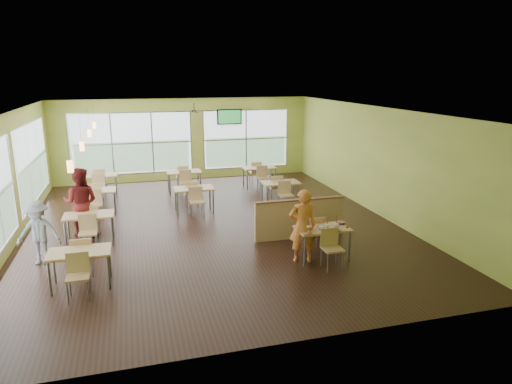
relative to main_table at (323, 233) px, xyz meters
The scene contains 20 objects.
room 3.73m from the main_table, 123.69° to the left, with size 12.00×12.04×3.20m.
window_bays 7.70m from the main_table, 127.41° to the left, with size 9.24×10.24×2.38m.
main_table is the anchor object (origin of this frame).
half_wall_divider 1.45m from the main_table, 90.00° to the left, with size 2.40×0.14×1.04m.
dining_tables 5.61m from the main_table, 122.91° to the left, with size 6.92×8.72×0.87m.
pendant_lights 6.62m from the main_table, 144.75° to the left, with size 0.11×7.31×0.86m.
ceiling_fan 6.73m from the main_table, 108.43° to the left, with size 1.25×1.25×0.29m.
tv_backwall 9.08m from the main_table, 91.29° to the left, with size 1.00×0.07×0.60m.
man_plaid 0.54m from the main_table, behind, with size 0.62×0.41×1.69m, color #E64619.
patron_maroon 6.24m from the main_table, 150.32° to the left, with size 0.89×0.69×1.82m, color #5D1615.
patron_grey 6.35m from the main_table, 166.82° to the left, with size 0.95×0.54×1.46m, color slate.
cup_blue 0.46m from the main_table, 163.81° to the right, with size 0.10×0.10×0.35m.
cup_yellow 0.33m from the main_table, 122.01° to the right, with size 0.09×0.09×0.34m.
cup_red_near 0.23m from the main_table, 69.09° to the right, with size 0.09×0.09×0.32m.
cup_red_far 0.36m from the main_table, 40.48° to the right, with size 0.10×0.10×0.37m.
food_basket 0.56m from the main_table, 15.65° to the left, with size 0.21×0.21×0.05m.
ketchup_cup 0.58m from the main_table, 14.44° to the right, with size 0.07×0.07×0.03m, color #A80B02.
wrapper_left 0.55m from the main_table, 148.62° to the right, with size 0.14×0.13×0.04m, color #A87E51.
wrapper_mid 0.16m from the main_table, 115.92° to the left, with size 0.18×0.16×0.04m, color #A87E51.
wrapper_right 0.42m from the main_table, 49.15° to the right, with size 0.14×0.13×0.04m, color #A87E51.
Camera 1 is at (-2.08, -12.02, 4.16)m, focal length 32.00 mm.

